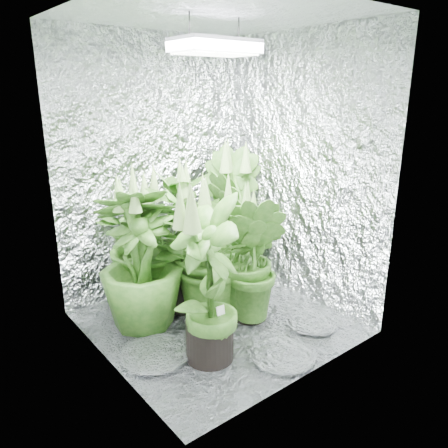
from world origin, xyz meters
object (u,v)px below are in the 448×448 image
plant_d (141,260)px  plant_e (213,249)px  plant_a (150,239)px  plant_c (233,218)px  circulation_fan (245,265)px  grow_lamp (215,47)px  plant_b (181,243)px  plant_g (250,259)px  plant_f (209,283)px

plant_d → plant_e: bearing=-14.8°
plant_a → plant_c: bearing=-7.1°
plant_d → circulation_fan: 1.07m
grow_lamp → plant_a: bearing=107.7°
plant_b → plant_a: bearing=118.5°
plant_g → plant_e: bearing=125.9°
plant_e → plant_d: bearing=165.2°
plant_e → plant_g: 0.28m
plant_g → circulation_fan: 0.64m
plant_f → circulation_fan: 1.15m
plant_c → plant_e: bearing=-143.3°
plant_a → circulation_fan: (0.76, -0.22, -0.34)m
plant_a → plant_e: (0.25, -0.45, -0.00)m
plant_f → circulation_fan: size_ratio=2.77×
plant_d → plant_a: bearing=52.0°
plant_d → plant_g: size_ratio=1.10×
plant_c → circulation_fan: plant_c is taller
plant_b → plant_f: plant_b is taller
grow_lamp → plant_g: (0.22, -0.09, -1.37)m
grow_lamp → plant_f: (-0.30, -0.32, -1.32)m
grow_lamp → plant_d: 1.42m
plant_a → plant_c: (0.74, -0.09, 0.05)m
grow_lamp → plant_a: size_ratio=0.45×
plant_c → circulation_fan: (0.03, -0.13, -0.39)m
plant_b → plant_c: bearing=13.3°
plant_a → plant_c: 0.74m
plant_d → plant_e: 0.52m
plant_d → grow_lamp: bearing=-30.7°
plant_c → plant_f: plant_c is taller
plant_e → plant_f: bearing=-129.3°
plant_b → circulation_fan: 0.72m
plant_g → plant_f: bearing=-156.8°
plant_a → plant_d: 0.41m
grow_lamp → plant_d: (-0.44, 0.26, -1.32)m
plant_b → circulation_fan: size_ratio=2.82×
plant_a → plant_g: (0.41, -0.67, -0.05)m
plant_e → plant_f: 0.57m
grow_lamp → plant_d: bearing=149.3°
plant_d → plant_b: bearing=12.7°
plant_a → plant_f: bearing=-97.1°
grow_lamp → plant_c: bearing=41.6°
plant_c → plant_d: plant_c is taller
plant_a → plant_b: size_ratio=0.99×
plant_d → plant_f: plant_f is taller
plant_b → plant_g: plant_b is taller
plant_c → plant_d: 1.01m
plant_d → plant_g: 0.75m
grow_lamp → plant_f: grow_lamp is taller
plant_b → plant_f: bearing=-109.9°
plant_c → plant_e: size_ratio=1.03×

